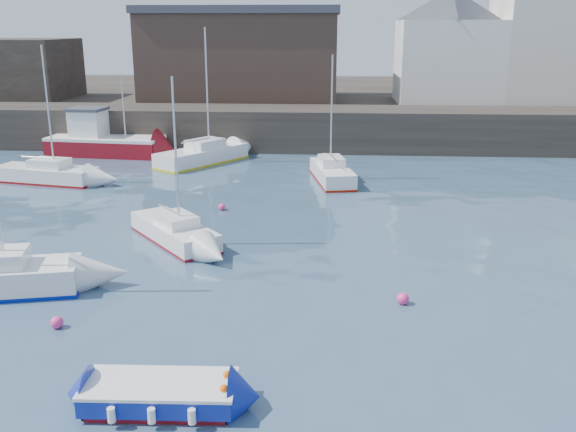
# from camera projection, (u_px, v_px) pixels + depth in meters

# --- Properties ---
(water) EXTENTS (220.00, 220.00, 0.00)m
(water) POSITION_uv_depth(u_px,v_px,m) (253.00, 425.00, 14.91)
(water) COLOR #2D4760
(water) RESTS_ON ground
(quay_wall) EXTENTS (90.00, 5.00, 3.00)m
(quay_wall) POSITION_uv_depth(u_px,v_px,m) (309.00, 128.00, 47.95)
(quay_wall) COLOR #28231E
(quay_wall) RESTS_ON ground
(land_strip) EXTENTS (90.00, 32.00, 2.80)m
(land_strip) POSITION_uv_depth(u_px,v_px,m) (315.00, 102.00, 65.18)
(land_strip) COLOR #28231E
(land_strip) RESTS_ON ground
(bldg_east_a) EXTENTS (13.36, 13.36, 11.80)m
(bldg_east_a) POSITION_uv_depth(u_px,v_px,m) (562.00, 27.00, 51.25)
(bldg_east_a) COLOR beige
(bldg_east_a) RESTS_ON land_strip
(bldg_east_d) EXTENTS (11.14, 11.14, 8.95)m
(bldg_east_d) POSITION_uv_depth(u_px,v_px,m) (448.00, 45.00, 51.77)
(bldg_east_d) COLOR white
(bldg_east_d) RESTS_ON land_strip
(warehouse) EXTENTS (16.40, 10.40, 7.60)m
(warehouse) POSITION_uv_depth(u_px,v_px,m) (242.00, 53.00, 54.52)
(warehouse) COLOR #3D2D26
(warehouse) RESTS_ON land_strip
(blue_dinghy) EXTENTS (3.73, 2.00, 0.70)m
(blue_dinghy) POSITION_uv_depth(u_px,v_px,m) (160.00, 394.00, 15.46)
(blue_dinghy) COLOR maroon
(blue_dinghy) RESTS_ON ground
(fishing_boat) EXTENTS (8.34, 3.82, 5.35)m
(fishing_boat) POSITION_uv_depth(u_px,v_px,m) (102.00, 140.00, 45.71)
(fishing_boat) COLOR maroon
(fishing_boat) RESTS_ON ground
(sailboat_b) EXTENTS (4.78, 5.31, 7.00)m
(sailboat_b) POSITION_uv_depth(u_px,v_px,m) (175.00, 231.00, 27.46)
(sailboat_b) COLOR white
(sailboat_b) RESTS_ON ground
(sailboat_e) EXTENTS (6.38, 3.14, 7.87)m
(sailboat_e) POSITION_uv_depth(u_px,v_px,m) (47.00, 174.00, 37.80)
(sailboat_e) COLOR white
(sailboat_e) RESTS_ON ground
(sailboat_f) EXTENTS (2.85, 5.85, 7.30)m
(sailboat_f) POSITION_uv_depth(u_px,v_px,m) (332.00, 172.00, 38.11)
(sailboat_f) COLOR white
(sailboat_f) RESTS_ON ground
(sailboat_h) EXTENTS (5.72, 6.85, 8.80)m
(sailboat_h) POSITION_uv_depth(u_px,v_px,m) (202.00, 155.00, 42.95)
(sailboat_h) COLOR white
(sailboat_h) RESTS_ON ground
(buoy_near) EXTENTS (0.39, 0.39, 0.39)m
(buoy_near) POSITION_uv_depth(u_px,v_px,m) (58.00, 328.00, 19.69)
(buoy_near) COLOR #FB378B
(buoy_near) RESTS_ON ground
(buoy_mid) EXTENTS (0.41, 0.41, 0.41)m
(buoy_mid) POSITION_uv_depth(u_px,v_px,m) (403.00, 304.00, 21.37)
(buoy_mid) COLOR #FB378B
(buoy_mid) RESTS_ON ground
(buoy_far) EXTENTS (0.35, 0.35, 0.35)m
(buoy_far) POSITION_uv_depth(u_px,v_px,m) (222.00, 210.00, 32.22)
(buoy_far) COLOR #FB378B
(buoy_far) RESTS_ON ground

